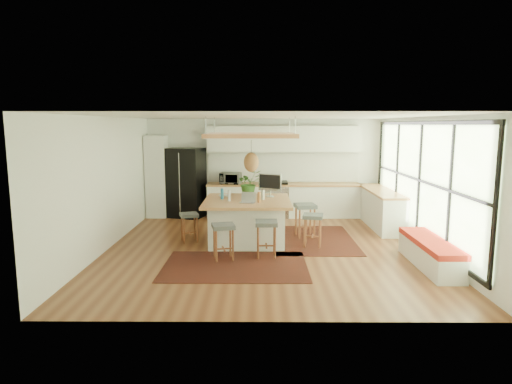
{
  "coord_description": "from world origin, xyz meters",
  "views": [
    {
      "loc": [
        -0.14,
        -8.93,
        2.54
      ],
      "look_at": [
        -0.2,
        0.5,
        1.1
      ],
      "focal_mm": 31.03,
      "sensor_mm": 36.0,
      "label": 1
    }
  ],
  "objects_px": {
    "fridge": "(186,184)",
    "stool_right_front": "(313,230)",
    "stool_right_back": "(305,221)",
    "stool_near_right": "(266,239)",
    "island": "(247,221)",
    "stool_near_left": "(223,241)",
    "laptop": "(247,197)",
    "monitor": "(270,185)",
    "microwave": "(231,177)",
    "stool_left_side": "(189,226)",
    "island_plant": "(249,186)"
  },
  "relations": [
    {
      "from": "stool_right_back",
      "to": "stool_near_right",
      "type": "bearing_deg",
      "value": -120.25
    },
    {
      "from": "island",
      "to": "stool_near_left",
      "type": "relative_size",
      "value": 2.68
    },
    {
      "from": "stool_near_right",
      "to": "stool_right_back",
      "type": "distance_m",
      "value": 1.81
    },
    {
      "from": "island",
      "to": "microwave",
      "type": "bearing_deg",
      "value": 101.27
    },
    {
      "from": "laptop",
      "to": "monitor",
      "type": "bearing_deg",
      "value": 71.42
    },
    {
      "from": "stool_right_front",
      "to": "laptop",
      "type": "height_order",
      "value": "laptop"
    },
    {
      "from": "laptop",
      "to": "island_plant",
      "type": "distance_m",
      "value": 0.96
    },
    {
      "from": "stool_right_back",
      "to": "microwave",
      "type": "height_order",
      "value": "microwave"
    },
    {
      "from": "stool_left_side",
      "to": "microwave",
      "type": "relative_size",
      "value": 1.12
    },
    {
      "from": "island_plant",
      "to": "stool_right_back",
      "type": "bearing_deg",
      "value": -5.44
    },
    {
      "from": "stool_near_left",
      "to": "stool_right_back",
      "type": "height_order",
      "value": "stool_right_back"
    },
    {
      "from": "laptop",
      "to": "monitor",
      "type": "height_order",
      "value": "monitor"
    },
    {
      "from": "fridge",
      "to": "stool_right_back",
      "type": "relative_size",
      "value": 2.51
    },
    {
      "from": "monitor",
      "to": "laptop",
      "type": "bearing_deg",
      "value": -93.01
    },
    {
      "from": "fridge",
      "to": "stool_right_front",
      "type": "distance_m",
      "value": 4.41
    },
    {
      "from": "fridge",
      "to": "stool_left_side",
      "type": "height_order",
      "value": "fridge"
    },
    {
      "from": "stool_near_right",
      "to": "fridge",
      "type": "bearing_deg",
      "value": 119.75
    },
    {
      "from": "stool_near_left",
      "to": "stool_left_side",
      "type": "bearing_deg",
      "value": 122.86
    },
    {
      "from": "stool_right_back",
      "to": "microwave",
      "type": "distance_m",
      "value": 2.96
    },
    {
      "from": "stool_near_left",
      "to": "stool_near_right",
      "type": "distance_m",
      "value": 0.84
    },
    {
      "from": "stool_right_back",
      "to": "stool_left_side",
      "type": "xyz_separation_m",
      "value": [
        -2.57,
        -0.44,
        0.0
      ]
    },
    {
      "from": "laptop",
      "to": "microwave",
      "type": "relative_size",
      "value": 0.58
    },
    {
      "from": "fridge",
      "to": "island",
      "type": "height_order",
      "value": "fridge"
    },
    {
      "from": "stool_right_front",
      "to": "stool_left_side",
      "type": "height_order",
      "value": "stool_right_front"
    },
    {
      "from": "laptop",
      "to": "stool_right_front",
      "type": "bearing_deg",
      "value": 13.98
    },
    {
      "from": "stool_right_back",
      "to": "island",
      "type": "bearing_deg",
      "value": -161.13
    },
    {
      "from": "fridge",
      "to": "stool_right_back",
      "type": "distance_m",
      "value": 3.84
    },
    {
      "from": "stool_near_left",
      "to": "laptop",
      "type": "relative_size",
      "value": 2.1
    },
    {
      "from": "monitor",
      "to": "stool_right_front",
      "type": "bearing_deg",
      "value": -12.6
    },
    {
      "from": "fridge",
      "to": "stool_left_side",
      "type": "bearing_deg",
      "value": -63.59
    },
    {
      "from": "stool_near_right",
      "to": "stool_left_side",
      "type": "relative_size",
      "value": 1.13
    },
    {
      "from": "fridge",
      "to": "monitor",
      "type": "xyz_separation_m",
      "value": [
        2.27,
        -2.26,
        0.26
      ]
    },
    {
      "from": "stool_near_left",
      "to": "stool_right_front",
      "type": "height_order",
      "value": "stool_near_left"
    },
    {
      "from": "stool_near_right",
      "to": "monitor",
      "type": "relative_size",
      "value": 1.24
    },
    {
      "from": "stool_near_right",
      "to": "island_plant",
      "type": "distance_m",
      "value": 1.9
    },
    {
      "from": "fridge",
      "to": "laptop",
      "type": "relative_size",
      "value": 5.79
    },
    {
      "from": "stool_right_back",
      "to": "stool_left_side",
      "type": "relative_size",
      "value": 1.2
    },
    {
      "from": "monitor",
      "to": "microwave",
      "type": "xyz_separation_m",
      "value": [
        -1.03,
        2.23,
        -0.07
      ]
    },
    {
      "from": "stool_near_right",
      "to": "stool_right_front",
      "type": "xyz_separation_m",
      "value": [
        0.99,
        0.76,
        0.0
      ]
    },
    {
      "from": "stool_left_side",
      "to": "monitor",
      "type": "bearing_deg",
      "value": 12.86
    },
    {
      "from": "laptop",
      "to": "microwave",
      "type": "xyz_separation_m",
      "value": [
        -0.54,
        3.02,
        0.07
      ]
    },
    {
      "from": "monitor",
      "to": "island",
      "type": "bearing_deg",
      "value": -111.92
    },
    {
      "from": "stool_near_right",
      "to": "island_plant",
      "type": "bearing_deg",
      "value": 102.53
    },
    {
      "from": "island",
      "to": "island_plant",
      "type": "bearing_deg",
      "value": 87.81
    },
    {
      "from": "stool_right_front",
      "to": "microwave",
      "type": "relative_size",
      "value": 1.22
    },
    {
      "from": "stool_near_right",
      "to": "microwave",
      "type": "xyz_separation_m",
      "value": [
        -0.92,
        3.75,
        0.76
      ]
    },
    {
      "from": "stool_right_front",
      "to": "fridge",
      "type": "bearing_deg",
      "value": 136.14
    },
    {
      "from": "fridge",
      "to": "stool_right_front",
      "type": "xyz_separation_m",
      "value": [
        3.15,
        -3.03,
        -0.57
      ]
    },
    {
      "from": "stool_right_front",
      "to": "stool_left_side",
      "type": "distance_m",
      "value": 2.68
    },
    {
      "from": "stool_near_right",
      "to": "island",
      "type": "bearing_deg",
      "value": 109.55
    }
  ]
}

